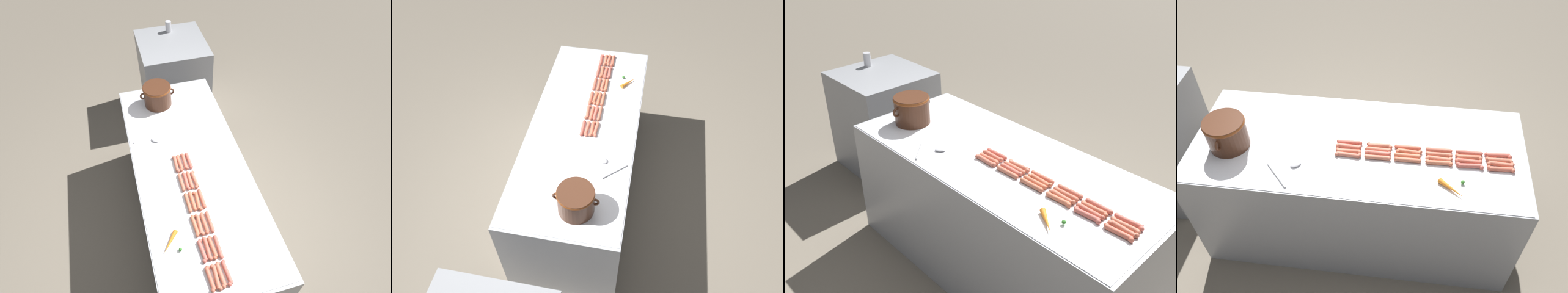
% 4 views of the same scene
% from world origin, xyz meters
% --- Properties ---
extents(ground_plane, '(20.00, 20.00, 0.00)m').
position_xyz_m(ground_plane, '(0.00, 0.00, 0.00)').
color(ground_plane, '#756B5B').
extents(griddle_counter, '(0.86, 2.09, 0.89)m').
position_xyz_m(griddle_counter, '(0.00, 0.00, 0.44)').
color(griddle_counter, '#ADAFB5').
rests_on(griddle_counter, ground_plane).
extents(back_cabinet, '(0.75, 0.76, 0.92)m').
position_xyz_m(back_cabinet, '(0.25, 1.73, 0.46)').
color(back_cabinet, '#939599').
rests_on(back_cabinet, ground_plane).
extents(hot_dog_0, '(0.03, 0.17, 0.03)m').
position_xyz_m(hot_dog_0, '(-0.11, -0.87, 0.90)').
color(hot_dog_0, '#CC6048').
rests_on(hot_dog_0, griddle_counter).
extents(hot_dog_1, '(0.04, 0.16, 0.03)m').
position_xyz_m(hot_dog_1, '(-0.11, -0.69, 0.90)').
color(hot_dog_1, '#C35C4F').
rests_on(hot_dog_1, griddle_counter).
extents(hot_dog_2, '(0.03, 0.17, 0.03)m').
position_xyz_m(hot_dog_2, '(-0.10, -0.51, 0.90)').
color(hot_dog_2, '#CA6849').
rests_on(hot_dog_2, griddle_counter).
extents(hot_dog_3, '(0.03, 0.17, 0.03)m').
position_xyz_m(hot_dog_3, '(-0.10, -0.32, 0.90)').
color(hot_dog_3, '#C26649').
rests_on(hot_dog_3, griddle_counter).
extents(hot_dog_4, '(0.03, 0.17, 0.03)m').
position_xyz_m(hot_dog_4, '(-0.11, -0.14, 0.90)').
color(hot_dog_4, '#C1674D').
rests_on(hot_dog_4, griddle_counter).
extents(hot_dog_5, '(0.03, 0.17, 0.03)m').
position_xyz_m(hot_dog_5, '(-0.11, 0.04, 0.90)').
color(hot_dog_5, '#C2644E').
rests_on(hot_dog_5, griddle_counter).
extents(hot_dog_6, '(0.04, 0.17, 0.03)m').
position_xyz_m(hot_dog_6, '(-0.07, -0.87, 0.90)').
color(hot_dog_6, '#C0634B').
rests_on(hot_dog_6, griddle_counter).
extents(hot_dog_7, '(0.03, 0.17, 0.03)m').
position_xyz_m(hot_dog_7, '(-0.07, -0.68, 0.90)').
color(hot_dog_7, '#C15D49').
rests_on(hot_dog_7, griddle_counter).
extents(hot_dog_8, '(0.03, 0.17, 0.03)m').
position_xyz_m(hot_dog_8, '(-0.07, -0.51, 0.90)').
color(hot_dog_8, '#C3684E').
rests_on(hot_dog_8, griddle_counter).
extents(hot_dog_9, '(0.03, 0.17, 0.03)m').
position_xyz_m(hot_dog_9, '(-0.07, -0.31, 0.90)').
color(hot_dog_9, '#CE6748').
rests_on(hot_dog_9, griddle_counter).
extents(hot_dog_10, '(0.03, 0.17, 0.03)m').
position_xyz_m(hot_dog_10, '(-0.07, -0.13, 0.90)').
color(hot_dog_10, '#C55F4F').
rests_on(hot_dog_10, griddle_counter).
extents(hot_dog_11, '(0.03, 0.17, 0.03)m').
position_xyz_m(hot_dog_11, '(-0.08, 0.04, 0.90)').
color(hot_dog_11, '#CA6349').
rests_on(hot_dog_11, griddle_counter).
extents(hot_dog_12, '(0.03, 0.17, 0.03)m').
position_xyz_m(hot_dog_12, '(-0.04, -0.86, 0.90)').
color(hot_dog_12, '#C4684E').
rests_on(hot_dog_12, griddle_counter).
extents(hot_dog_13, '(0.04, 0.17, 0.03)m').
position_xyz_m(hot_dog_13, '(-0.04, -0.68, 0.90)').
color(hot_dog_13, '#C36347').
rests_on(hot_dog_13, griddle_counter).
extents(hot_dog_14, '(0.03, 0.17, 0.03)m').
position_xyz_m(hot_dog_14, '(-0.04, -0.50, 0.90)').
color(hot_dog_14, '#C16249').
rests_on(hot_dog_14, griddle_counter).
extents(hot_dog_15, '(0.04, 0.16, 0.03)m').
position_xyz_m(hot_dog_15, '(-0.04, -0.32, 0.90)').
color(hot_dog_15, '#CA6647').
rests_on(hot_dog_15, griddle_counter).
extents(hot_dog_16, '(0.03, 0.17, 0.03)m').
position_xyz_m(hot_dog_16, '(-0.04, -0.13, 0.90)').
color(hot_dog_16, '#C9654C').
rests_on(hot_dog_16, griddle_counter).
extents(hot_dog_17, '(0.03, 0.17, 0.03)m').
position_xyz_m(hot_dog_17, '(-0.04, 0.05, 0.90)').
color(hot_dog_17, '#CC6550').
rests_on(hot_dog_17, griddle_counter).
extents(hot_dog_18, '(0.04, 0.16, 0.03)m').
position_xyz_m(hot_dog_18, '(-0.00, -0.86, 0.90)').
color(hot_dog_18, '#CA5B4C').
rests_on(hot_dog_18, griddle_counter).
extents(hot_dog_19, '(0.03, 0.17, 0.03)m').
position_xyz_m(hot_dog_19, '(-0.00, -0.69, 0.90)').
color(hot_dog_19, '#C75F4F').
rests_on(hot_dog_19, griddle_counter).
extents(hot_dog_20, '(0.03, 0.17, 0.03)m').
position_xyz_m(hot_dog_20, '(-0.00, -0.50, 0.90)').
color(hot_dog_20, '#C3614C').
rests_on(hot_dog_20, griddle_counter).
extents(hot_dog_21, '(0.03, 0.17, 0.03)m').
position_xyz_m(hot_dog_21, '(-0.00, -0.31, 0.90)').
color(hot_dog_21, '#CC5E48').
rests_on(hot_dog_21, griddle_counter).
extents(hot_dog_22, '(0.04, 0.16, 0.03)m').
position_xyz_m(hot_dog_22, '(-0.01, -0.14, 0.90)').
color(hot_dog_22, '#C3674F').
rests_on(hot_dog_22, griddle_counter).
extents(hot_dog_23, '(0.03, 0.17, 0.03)m').
position_xyz_m(hot_dog_23, '(-0.00, 0.05, 0.90)').
color(hot_dog_23, '#CE5D4E').
rests_on(hot_dog_23, griddle_counter).
extents(bean_pot, '(0.32, 0.25, 0.20)m').
position_xyz_m(bean_pot, '(-0.10, 0.79, 1.00)').
color(bean_pot, '#472616').
rests_on(bean_pot, griddle_counter).
extents(serving_spoon, '(0.22, 0.21, 0.02)m').
position_xyz_m(serving_spoon, '(-0.25, 0.37, 0.90)').
color(serving_spoon, '#B7B7BC').
rests_on(serving_spoon, griddle_counter).
extents(carrot, '(0.13, 0.15, 0.03)m').
position_xyz_m(carrot, '(-0.29, -0.58, 0.90)').
color(carrot, orange).
rests_on(carrot, griddle_counter).
extents(soda_can, '(0.07, 0.07, 0.13)m').
position_xyz_m(soda_can, '(0.26, 1.97, 0.98)').
color(soda_can, '#BCBCC1').
rests_on(soda_can, back_cabinet).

